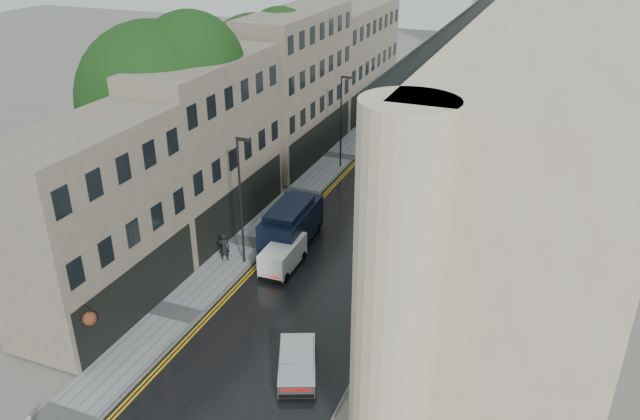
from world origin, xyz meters
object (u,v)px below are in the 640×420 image
Objects in this scene: lamp_post_near at (241,203)px; lamp_post_far at (341,123)px; tree_far at (256,86)px; cream_bus at (376,174)px; white_lorry at (381,242)px; tree_near at (158,124)px; white_van at (262,264)px; silver_hatchback at (279,380)px; pedestrian at (224,247)px; navy_van at (263,235)px.

lamp_post_near is 1.05× the size of lamp_post_far.
cream_bus is at bearing -17.09° from tree_far.
lamp_post_near is (-4.29, -12.59, 2.37)m from cream_bus.
white_lorry is 1.02× the size of lamp_post_near.
tree_near is 11.75m from white_van.
lamp_post_far is (-4.25, 4.05, 2.18)m from cream_bus.
silver_hatchback is 1.02× the size of white_van.
tree_near is 1.77× the size of lamp_post_near.
pedestrian is 17.20m from lamp_post_far.
cream_bus is 3.28× the size of white_van.
pedestrian is at bearing -115.95° from cream_bus.
tree_far is 7.63m from lamp_post_far.
pedestrian is (-7.92, 9.10, 0.28)m from silver_hatchback.
tree_far is 1.03× the size of cream_bus.
tree_far is 17.79m from lamp_post_near.
navy_van is (-0.99, 2.18, 0.62)m from white_van.
tree_far is at bearing 145.25° from white_lorry.
navy_van is (-3.58, -11.37, -0.20)m from cream_bus.
white_van is (-6.22, -2.89, -1.26)m from white_lorry.
cream_bus is 22.12m from silver_hatchback.
navy_van is at bearing -13.01° from tree_near.
pedestrian is at bearing 165.87° from white_van.
lamp_post_far reaches higher than cream_bus.
cream_bus is at bearing -47.75° from lamp_post_far.
silver_hatchback is at bearing -62.99° from navy_van.
cream_bus is 13.51m from lamp_post_near.
lamp_post_far is (-6.71, 26.01, 3.13)m from silver_hatchback.
cream_bus is at bearing 117.27° from white_lorry.
cream_bus reaches higher than pedestrian.
tree_far reaches higher than navy_van.
white_lorry is 7.28m from navy_van.
tree_far is 18.23m from pedestrian.
silver_hatchback is at bearing -41.25° from tree_near.
lamp_post_far is at bearing 90.72° from lamp_post_near.
pedestrian is at bearing -69.83° from tree_far.
white_lorry is 1.40× the size of navy_van.
silver_hatchback is 27.04m from lamp_post_far.
tree_near is 10.04m from navy_van.
silver_hatchback is at bearing -86.56° from cream_bus.
white_van is at bearing -88.74° from lamp_post_far.
navy_van reaches higher than white_van.
tree_far is at bearing 159.96° from cream_bus.
tree_far is 3.36× the size of white_van.
lamp_post_near is (1.17, 0.27, 3.04)m from pedestrian.
pedestrian is at bearing -28.23° from tree_near.
tree_far reaches higher than pedestrian.
tree_far is 19.98m from white_van.
white_lorry is at bearing -43.18° from tree_far.
tree_far is 1.59× the size of lamp_post_near.
navy_van is (8.20, -1.89, -5.47)m from tree_near.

